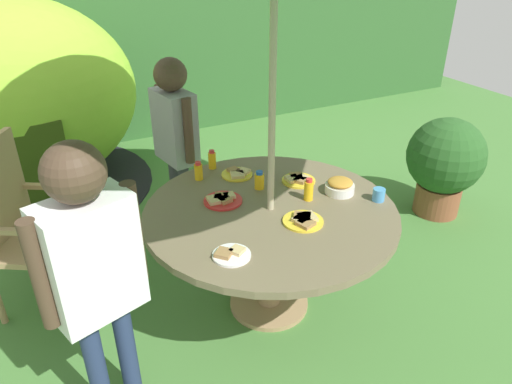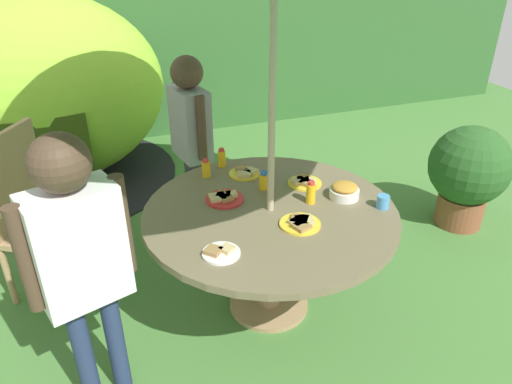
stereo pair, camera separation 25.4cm
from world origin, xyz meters
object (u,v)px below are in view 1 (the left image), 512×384
Objects in this scene: wooden_chair at (20,219)px; juice_bottle_far_left at (199,171)px; plate_near_right at (222,200)px; plate_front_edge at (298,179)px; dome_tent at (2,101)px; juice_bottle_center_back at (259,180)px; juice_bottle_mid_right at (212,160)px; snack_bowl at (340,186)px; garden_table at (270,225)px; child_in_white_shirt at (91,259)px; cup_near at (379,195)px; juice_bottle_center_front at (309,190)px; plate_near_left at (231,254)px; child_in_grey_shirt at (175,127)px; plate_mid_left at (304,220)px; plate_far_right at (238,174)px; potted_plant at (445,161)px.

wooden_chair reaches higher than juice_bottle_far_left.
plate_near_right is 0.51m from plate_front_edge.
dome_tent is 2.42m from juice_bottle_center_back.
dome_tent reaches higher than juice_bottle_mid_right.
snack_bowl is 0.68m from plate_near_right.
garden_table is 0.30m from plate_near_right.
child_in_white_shirt is 18.89× the size of cup_near.
plate_front_edge is 0.56m from juice_bottle_mid_right.
juice_bottle_center_front is at bearing 151.70° from cup_near.
juice_bottle_mid_right is (0.28, 0.91, 0.05)m from plate_near_left.
plate_near_right is at bearing 137.27° from garden_table.
child_in_grey_shirt reaches higher than plate_mid_left.
child_in_white_shirt is 1.25m from plate_far_right.
cup_near reaches higher than plate_near_right.
plate_far_right reaches higher than garden_table.
juice_bottle_center_back is at bearing 127.11° from juice_bottle_center_front.
potted_plant reaches higher than garden_table.
snack_bowl is at bearing -6.15° from child_in_white_shirt.
juice_bottle_far_left reaches higher than snack_bowl.
cup_near is (0.14, -0.17, -0.00)m from snack_bowl.
child_in_white_shirt is at bearing -178.57° from plate_near_left.
potted_plant is at bearing 6.26° from plate_front_edge.
garden_table is 1.01× the size of child_in_white_shirt.
potted_plant reaches higher than plate_front_edge.
plate_front_edge is (1.53, -2.07, -0.12)m from dome_tent.
juice_bottle_center_back is (0.42, 0.54, 0.04)m from plate_near_left.
child_in_grey_shirt is 0.55m from juice_bottle_far_left.
dome_tent is 2.61m from child_in_white_shirt.
plate_near_left is at bearing -116.91° from plate_far_right.
child_in_grey_shirt reaches higher than plate_front_edge.
plate_far_right is 1.56× the size of juice_bottle_mid_right.
plate_front_edge is at bearing -39.14° from plate_far_right.
cup_near is (1.81, -2.47, -0.10)m from dome_tent.
plate_near_left is at bearing -109.34° from wooden_chair.
juice_bottle_far_left is at bearing 165.24° from plate_far_right.
child_in_grey_shirt is (1.05, -1.24, 0.02)m from dome_tent.
cup_near reaches higher than plate_near_left.
plate_near_left is at bearing -160.94° from snack_bowl.
cup_near is at bearing -25.84° from plate_near_right.
child_in_grey_shirt is at bearing -54.73° from dome_tent.
juice_bottle_far_left is (0.15, 0.81, 0.04)m from plate_near_left.
child_in_white_shirt is at bearing -151.69° from juice_bottle_center_back.
plate_near_left is (-0.81, -0.28, -0.03)m from snack_bowl.
dome_tent is 20.76× the size of juice_bottle_far_left.
garden_table is at bearing -145.20° from plate_front_edge.
plate_near_right is at bearing -169.43° from juice_bottle_center_back.
child_in_white_shirt is (-0.78, -1.36, 0.04)m from child_in_grey_shirt.
juice_bottle_far_left reaches higher than potted_plant.
wooden_chair is at bearing -83.37° from child_in_grey_shirt.
plate_near_right is at bearing -177.66° from plate_front_edge.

